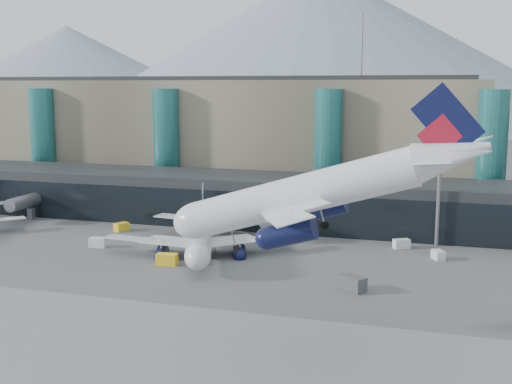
{
  "coord_description": "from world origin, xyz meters",
  "views": [
    {
      "loc": [
        31.34,
        -69.69,
        28.76
      ],
      "look_at": [
        0.64,
        32.0,
        11.07
      ],
      "focal_mm": 45.0,
      "sensor_mm": 36.0,
      "label": 1
    }
  ],
  "objects_px": {
    "veh_b": "(122,227)",
    "veh_g": "(438,255)",
    "hero_jet": "(329,180)",
    "veh_d": "(401,244)",
    "lightmast_mid": "(440,167)",
    "jet_parked_mid": "(201,227)",
    "veh_c": "(353,283)",
    "veh_a": "(98,242)",
    "veh_h": "(167,259)"
  },
  "relations": [
    {
      "from": "veh_b",
      "to": "veh_g",
      "type": "height_order",
      "value": "veh_b"
    },
    {
      "from": "hero_jet",
      "to": "veh_d",
      "type": "distance_m",
      "value": 53.05
    },
    {
      "from": "lightmast_mid",
      "to": "jet_parked_mid",
      "type": "height_order",
      "value": "lightmast_mid"
    },
    {
      "from": "jet_parked_mid",
      "to": "hero_jet",
      "type": "bearing_deg",
      "value": -161.76
    },
    {
      "from": "hero_jet",
      "to": "veh_d",
      "type": "xyz_separation_m",
      "value": [
        4.33,
        49.61,
        -18.29
      ]
    },
    {
      "from": "veh_c",
      "to": "veh_d",
      "type": "distance_m",
      "value": 26.9
    },
    {
      "from": "veh_d",
      "to": "veh_g",
      "type": "relative_size",
      "value": 1.11
    },
    {
      "from": "veh_a",
      "to": "veh_d",
      "type": "xyz_separation_m",
      "value": [
        52.44,
        14.87,
        -0.03
      ]
    },
    {
      "from": "hero_jet",
      "to": "veh_g",
      "type": "relative_size",
      "value": 14.04
    },
    {
      "from": "veh_b",
      "to": "veh_d",
      "type": "height_order",
      "value": "veh_d"
    },
    {
      "from": "lightmast_mid",
      "to": "veh_d",
      "type": "distance_m",
      "value": 15.25
    },
    {
      "from": "lightmast_mid",
      "to": "veh_h",
      "type": "bearing_deg",
      "value": -148.41
    },
    {
      "from": "hero_jet",
      "to": "veh_a",
      "type": "distance_m",
      "value": 62.09
    },
    {
      "from": "veh_c",
      "to": "veh_b",
      "type": "bearing_deg",
      "value": -171.21
    },
    {
      "from": "hero_jet",
      "to": "veh_d",
      "type": "height_order",
      "value": "hero_jet"
    },
    {
      "from": "jet_parked_mid",
      "to": "veh_g",
      "type": "relative_size",
      "value": 13.85
    },
    {
      "from": "veh_a",
      "to": "veh_d",
      "type": "bearing_deg",
      "value": 8.81
    },
    {
      "from": "lightmast_mid",
      "to": "veh_b",
      "type": "height_order",
      "value": "lightmast_mid"
    },
    {
      "from": "veh_a",
      "to": "veh_h",
      "type": "distance_m",
      "value": 18.28
    },
    {
      "from": "hero_jet",
      "to": "veh_g",
      "type": "height_order",
      "value": "hero_jet"
    },
    {
      "from": "veh_a",
      "to": "veh_b",
      "type": "bearing_deg",
      "value": 92.97
    },
    {
      "from": "jet_parked_mid",
      "to": "veh_g",
      "type": "xyz_separation_m",
      "value": [
        40.01,
        6.3,
        -3.6
      ]
    },
    {
      "from": "veh_g",
      "to": "veh_a",
      "type": "bearing_deg",
      "value": -106.99
    },
    {
      "from": "veh_a",
      "to": "veh_b",
      "type": "xyz_separation_m",
      "value": [
        -2.27,
        12.89,
        -0.04
      ]
    },
    {
      "from": "hero_jet",
      "to": "jet_parked_mid",
      "type": "distance_m",
      "value": 49.79
    },
    {
      "from": "veh_b",
      "to": "veh_g",
      "type": "relative_size",
      "value": 1.09
    },
    {
      "from": "veh_g",
      "to": "veh_h",
      "type": "distance_m",
      "value": 45.08
    },
    {
      "from": "veh_d",
      "to": "veh_h",
      "type": "bearing_deg",
      "value": -179.65
    },
    {
      "from": "hero_jet",
      "to": "veh_c",
      "type": "distance_m",
      "value": 29.36
    },
    {
      "from": "veh_a",
      "to": "veh_h",
      "type": "height_order",
      "value": "veh_h"
    },
    {
      "from": "lightmast_mid",
      "to": "veh_a",
      "type": "bearing_deg",
      "value": -162.51
    },
    {
      "from": "lightmast_mid",
      "to": "veh_h",
      "type": "distance_m",
      "value": 50.63
    },
    {
      "from": "hero_jet",
      "to": "veh_c",
      "type": "height_order",
      "value": "hero_jet"
    },
    {
      "from": "hero_jet",
      "to": "jet_parked_mid",
      "type": "relative_size",
      "value": 1.01
    },
    {
      "from": "jet_parked_mid",
      "to": "veh_a",
      "type": "height_order",
      "value": "jet_parked_mid"
    },
    {
      "from": "veh_h",
      "to": "veh_d",
      "type": "bearing_deg",
      "value": 26.36
    },
    {
      "from": "veh_a",
      "to": "veh_g",
      "type": "distance_m",
      "value": 59.56
    },
    {
      "from": "lightmast_mid",
      "to": "veh_d",
      "type": "relative_size",
      "value": 8.93
    },
    {
      "from": "hero_jet",
      "to": "jet_parked_mid",
      "type": "height_order",
      "value": "hero_jet"
    },
    {
      "from": "veh_h",
      "to": "lightmast_mid",
      "type": "bearing_deg",
      "value": 26.2
    },
    {
      "from": "veh_d",
      "to": "hero_jet",
      "type": "bearing_deg",
      "value": -126.39
    },
    {
      "from": "lightmast_mid",
      "to": "veh_h",
      "type": "xyz_separation_m",
      "value": [
        -41.57,
        -25.57,
        -13.49
      ]
    },
    {
      "from": "jet_parked_mid",
      "to": "veh_d",
      "type": "bearing_deg",
      "value": -89.88
    },
    {
      "from": "veh_c",
      "to": "lightmast_mid",
      "type": "bearing_deg",
      "value": 105.15
    },
    {
      "from": "veh_c",
      "to": "veh_h",
      "type": "xyz_separation_m",
      "value": [
        -30.78,
        4.41,
        -0.12
      ]
    },
    {
      "from": "veh_b",
      "to": "veh_h",
      "type": "relative_size",
      "value": 0.84
    },
    {
      "from": "hero_jet",
      "to": "veh_g",
      "type": "bearing_deg",
      "value": 79.75
    },
    {
      "from": "lightmast_mid",
      "to": "veh_h",
      "type": "relative_size",
      "value": 7.62
    },
    {
      "from": "veh_c",
      "to": "veh_h",
      "type": "height_order",
      "value": "veh_c"
    },
    {
      "from": "lightmast_mid",
      "to": "veh_g",
      "type": "xyz_separation_m",
      "value": [
        0.49,
        -9.34,
        -13.66
      ]
    }
  ]
}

